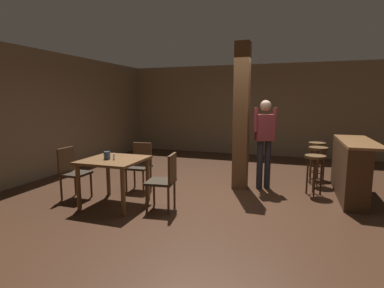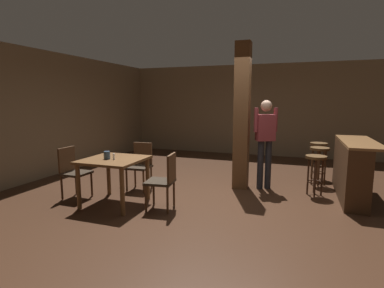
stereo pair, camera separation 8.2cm
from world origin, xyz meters
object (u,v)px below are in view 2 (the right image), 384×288
at_px(chair_east, 165,179).
at_px(bar_counter, 351,169).
at_px(bar_stool_far, 318,152).
at_px(napkin_cup, 107,155).
at_px(bar_stool_mid, 319,157).
at_px(standing_person, 265,138).
at_px(dining_table, 114,166).
at_px(chair_north, 141,163).
at_px(salt_shaker, 114,157).
at_px(bar_stool_near, 316,165).
at_px(chair_west, 73,170).

bearing_deg(chair_east, bar_counter, 30.17).
bearing_deg(bar_stool_far, napkin_cup, -138.66).
relative_size(bar_counter, bar_stool_mid, 2.27).
bearing_deg(chair_east, napkin_cup, -174.71).
height_order(standing_person, bar_stool_far, standing_person).
relative_size(dining_table, napkin_cup, 7.46).
bearing_deg(chair_north, salt_shaker, -86.33).
bearing_deg(bar_stool_far, bar_stool_mid, -91.38).
bearing_deg(chair_north, bar_counter, 11.84).
height_order(dining_table, chair_east, chair_east).
xyz_separation_m(salt_shaker, standing_person, (2.20, 1.80, 0.18)).
xyz_separation_m(chair_east, chair_north, (-0.91, 0.87, 0.00)).
bearing_deg(dining_table, bar_stool_near, 27.06).
bearing_deg(chair_east, dining_table, -178.15).
bearing_deg(napkin_cup, bar_counter, 24.49).
distance_m(chair_east, chair_west, 1.78).
xyz_separation_m(chair_east, bar_stool_near, (2.27, 1.59, 0.05)).
bearing_deg(bar_stool_mid, bar_stool_far, 88.62).
xyz_separation_m(napkin_cup, bar_stool_far, (3.37, 2.96, -0.24)).
height_order(chair_west, standing_person, standing_person).
relative_size(chair_east, bar_counter, 0.50).
height_order(chair_west, bar_stool_far, chair_west).
height_order(napkin_cup, salt_shaker, napkin_cup).
xyz_separation_m(standing_person, bar_counter, (1.50, -0.04, -0.48)).
relative_size(salt_shaker, bar_stool_mid, 0.13).
xyz_separation_m(chair_west, bar_stool_mid, (4.15, 2.32, 0.08)).
relative_size(salt_shaker, bar_stool_near, 0.14).
distance_m(chair_north, standing_person, 2.46).
height_order(bar_counter, bar_stool_far, bar_counter).
bearing_deg(bar_counter, salt_shaker, -154.56).
xyz_separation_m(dining_table, chair_north, (-0.01, 0.90, -0.13)).
bearing_deg(napkin_cup, chair_north, 85.49).
xyz_separation_m(chair_west, salt_shaker, (0.93, -0.10, 0.31)).
distance_m(chair_east, napkin_cup, 1.04).
relative_size(standing_person, bar_counter, 0.98).
bearing_deg(chair_north, chair_east, -43.60).
bearing_deg(chair_north, standing_person, 20.10).
bearing_deg(salt_shaker, bar_stool_mid, 36.97).
xyz_separation_m(napkin_cup, salt_shaker, (0.14, -0.01, -0.01)).
relative_size(dining_table, bar_stool_mid, 1.21).
bearing_deg(bar_stool_far, chair_west, -145.42).
relative_size(dining_table, chair_west, 1.06).
distance_m(chair_north, bar_stool_far, 3.85).
distance_m(chair_east, bar_stool_mid, 3.31).
distance_m(dining_table, standing_person, 2.86).
bearing_deg(dining_table, chair_east, 1.85).
bearing_deg(salt_shaker, chair_east, 6.94).
distance_m(napkin_cup, bar_counter, 4.22).
distance_m(salt_shaker, bar_stool_mid, 4.03).
xyz_separation_m(chair_west, bar_stool_near, (4.05, 1.59, 0.05)).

